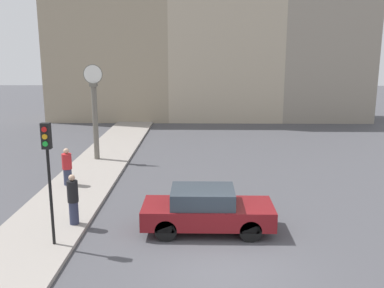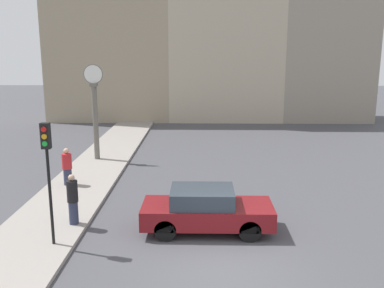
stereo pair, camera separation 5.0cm
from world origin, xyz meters
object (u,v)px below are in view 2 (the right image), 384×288
Objects in this scene: traffic_light_near at (47,159)px; pedestrian_black_jacket at (73,199)px; street_clock at (95,111)px; pedestrian_red_top at (67,167)px; sedan_car at (206,210)px.

pedestrian_black_jacket is at bearing 83.29° from traffic_light_near.
traffic_light_near is 0.74× the size of street_clock.
street_clock is at bearing 98.45° from pedestrian_black_jacket.
traffic_light_near is at bearing -96.71° from pedestrian_black_jacket.
traffic_light_near reaches higher than pedestrian_black_jacket.
street_clock reaches higher than traffic_light_near.
pedestrian_red_top is at bearing 109.49° from pedestrian_black_jacket.
sedan_car is at bearing -57.16° from street_clock.
traffic_light_near is 10.35m from street_clock.
traffic_light_near is at bearing -163.89° from sedan_car.
traffic_light_near is 2.38m from pedestrian_black_jacket.
pedestrian_black_jacket reaches higher than sedan_car.
sedan_car is 2.47× the size of pedestrian_black_jacket.
street_clock reaches higher than pedestrian_black_jacket.
street_clock is 2.89× the size of pedestrian_black_jacket.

